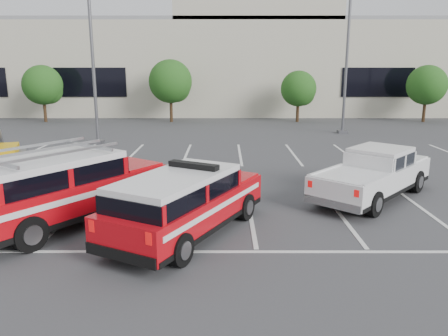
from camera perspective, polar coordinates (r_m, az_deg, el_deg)
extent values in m
plane|color=#3D3D40|center=(13.35, 3.42, -5.88)|extent=(120.00, 120.00, 0.00)
cube|color=silver|center=(17.65, 2.59, -1.07)|extent=(23.00, 15.00, 0.01)
cube|color=#BEB5A1|center=(44.60, 1.10, 12.78)|extent=(60.00, 15.00, 8.00)
cube|color=gray|center=(44.75, 1.13, 18.10)|extent=(60.00, 15.00, 0.30)
cube|color=#BEB5A1|center=(43.42, 3.97, 19.35)|extent=(14.00, 12.00, 2.00)
cylinder|color=#3F2B19|center=(37.57, -22.34, 6.87)|extent=(0.24, 0.24, 1.67)
sphere|color=#1D4312|center=(37.43, -22.62, 9.98)|extent=(3.07, 3.07, 3.07)
sphere|color=#1D4312|center=(37.49, -21.87, 9.34)|extent=(2.05, 2.05, 2.05)
cylinder|color=#3F2B19|center=(35.02, -6.91, 7.50)|extent=(0.24, 0.24, 1.84)
sphere|color=#1D4312|center=(34.87, -7.01, 11.17)|extent=(3.37, 3.37, 3.37)
sphere|color=#1D4312|center=(35.04, -6.29, 10.37)|extent=(2.24, 2.24, 2.24)
cylinder|color=#3F2B19|center=(35.25, 9.58, 7.19)|extent=(0.24, 0.24, 1.51)
sphere|color=#1D4312|center=(35.11, 9.70, 10.19)|extent=(2.77, 2.77, 2.77)
sphere|color=#1D4312|center=(35.40, 10.27, 9.51)|extent=(1.85, 1.85, 1.85)
cylinder|color=#3F2B19|center=(38.18, 24.67, 6.75)|extent=(0.24, 0.24, 1.67)
sphere|color=#1D4312|center=(38.04, 24.96, 9.80)|extent=(3.07, 3.07, 3.07)
sphere|color=#1D4312|center=(38.41, 25.32, 9.09)|extent=(2.05, 2.05, 2.05)
cube|color=#59595E|center=(25.98, -16.10, 3.28)|extent=(0.60, 0.60, 0.20)
cylinder|color=#59595E|center=(25.64, -16.81, 14.12)|extent=(0.18, 0.18, 10.00)
cube|color=#59595E|center=(29.93, 15.18, 4.59)|extent=(0.60, 0.60, 0.20)
cylinder|color=#59595E|center=(29.63, 15.77, 13.99)|extent=(0.18, 0.18, 10.00)
cube|color=#B20810|center=(11.56, -4.81, -5.13)|extent=(4.17, 5.59, 0.81)
cube|color=black|center=(10.99, -6.23, -2.77)|extent=(3.32, 4.16, 0.42)
cube|color=silver|center=(10.91, -6.27, -1.31)|extent=(3.25, 4.07, 0.15)
cube|color=black|center=(11.55, -4.00, 0.34)|extent=(1.39, 0.90, 0.14)
cube|color=silver|center=(15.42, 18.83, -1.20)|extent=(5.04, 5.25, 0.78)
cube|color=black|center=(15.73, 19.72, 1.25)|extent=(2.56, 2.57, 0.41)
cube|color=silver|center=(15.68, 19.80, 2.25)|extent=(2.51, 2.52, 0.15)
cube|color=#B20810|center=(13.14, -19.68, -3.11)|extent=(5.13, 5.86, 0.93)
cube|color=black|center=(12.68, -21.98, -0.57)|extent=(3.93, 4.33, 0.49)
cube|color=silver|center=(12.61, -22.11, 0.89)|extent=(3.85, 4.24, 0.18)
cube|color=#A5A5A8|center=(12.56, -22.24, 2.27)|extent=(3.76, 4.05, 0.07)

